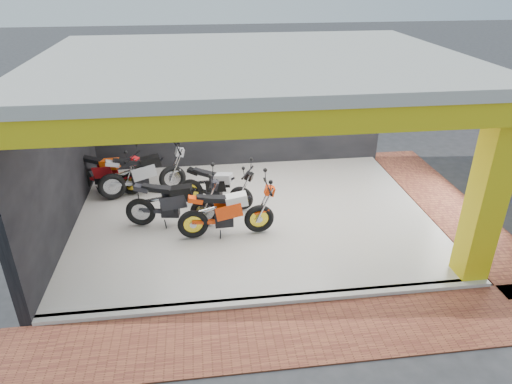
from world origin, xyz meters
TOP-DOWN VIEW (x-y plane):
  - ground at (0.00, 0.00)m, footprint 80.00×80.00m
  - showroom_floor at (0.00, 2.00)m, footprint 8.00×6.00m
  - showroom_ceiling at (0.00, 2.00)m, footprint 8.40×6.40m
  - back_wall at (0.00, 5.10)m, footprint 8.20×0.20m
  - left_wall at (-4.10, 2.00)m, footprint 0.20×6.20m
  - corner_column at (3.75, -0.75)m, footprint 0.50×0.50m
  - header_beam_front at (0.00, -1.00)m, footprint 8.40×0.30m
  - header_beam_right at (4.00, 2.00)m, footprint 0.30×6.40m
  - floor_kerb at (0.00, -1.02)m, footprint 8.00×0.20m
  - paver_front at (0.00, -1.80)m, footprint 9.00×1.40m
  - paver_right at (4.80, 2.00)m, footprint 1.40×7.00m
  - moto_hero at (0.03, 1.17)m, footprint 2.19×0.88m
  - moto_row_a at (-0.24, 2.23)m, footprint 2.07×1.50m
  - moto_row_b at (-1.10, 1.60)m, footprint 2.27×1.08m
  - moto_row_c at (-2.92, 3.35)m, footprint 2.21×1.43m
  - moto_row_d at (-1.87, 3.43)m, footprint 2.39×1.28m

SIDE VIEW (x-z plane):
  - ground at x=0.00m, z-range 0.00..0.00m
  - paver_front at x=0.00m, z-range 0.00..0.03m
  - paver_right at x=4.80m, z-range 0.00..0.03m
  - showroom_floor at x=0.00m, z-range 0.00..0.10m
  - floor_kerb at x=0.00m, z-range 0.00..0.10m
  - moto_row_a at x=-0.24m, z-range 0.10..1.29m
  - moto_row_c at x=-2.92m, z-range 0.10..1.36m
  - moto_hero at x=0.03m, z-range 0.10..1.42m
  - moto_row_b at x=-1.10m, z-range 0.10..1.43m
  - moto_row_d at x=-1.87m, z-range 0.10..1.49m
  - back_wall at x=0.00m, z-range 0.00..3.50m
  - left_wall at x=-4.10m, z-range 0.00..3.50m
  - corner_column at x=3.75m, z-range 0.00..3.50m
  - header_beam_front at x=0.00m, z-range 3.10..3.50m
  - header_beam_right at x=4.00m, z-range 3.10..3.50m
  - showroom_ceiling at x=0.00m, z-range 3.50..3.70m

